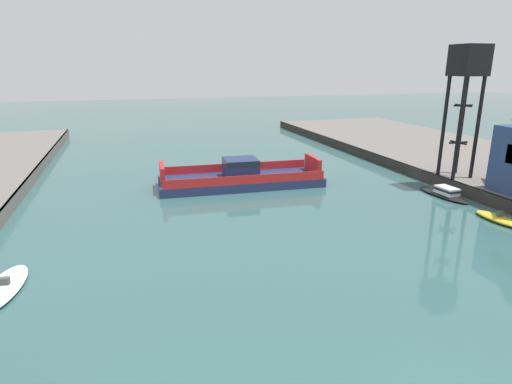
{
  "coord_description": "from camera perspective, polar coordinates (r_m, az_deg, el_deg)",
  "views": [
    {
      "loc": [
        -12.71,
        -11.78,
        14.83
      ],
      "look_at": [
        0.0,
        29.85,
        2.0
      ],
      "focal_mm": 29.97,
      "sensor_mm": 36.0,
      "label": 1
    }
  ],
  "objects": [
    {
      "name": "chain_ferry",
      "position": [
        55.11,
        -2.05,
        1.96
      ],
      "size": [
        21.09,
        8.1,
        3.54
      ],
      "color": "navy",
      "rests_on": "ground"
    },
    {
      "name": "moored_boat_near_right",
      "position": [
        48.85,
        29.72,
        -3.12
      ],
      "size": [
        2.17,
        5.51,
        1.08
      ],
      "color": "yellow",
      "rests_on": "ground"
    },
    {
      "name": "crane_tower",
      "position": [
        58.01,
        26.4,
        14.0
      ],
      "size": [
        3.45,
        3.45,
        15.8
      ],
      "color": "black",
      "rests_on": "quay_right"
    },
    {
      "name": "moored_boat_mid_right",
      "position": [
        55.23,
        23.84,
        -0.09
      ],
      "size": [
        2.67,
        7.62,
        1.26
      ],
      "color": "black",
      "rests_on": "ground"
    },
    {
      "name": "moored_boat_mid_left",
      "position": [
        34.75,
        -30.62,
        -10.88
      ],
      "size": [
        3.07,
        7.21,
        0.95
      ],
      "color": "white",
      "rests_on": "ground"
    }
  ]
}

